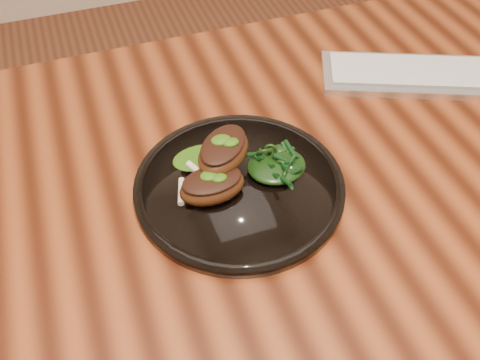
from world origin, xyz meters
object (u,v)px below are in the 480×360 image
lamb_chop_front (212,185)px  greens_heap (277,163)px  plate (239,186)px  keyboard (435,75)px  desk (256,201)px

lamb_chop_front → greens_heap: lamb_chop_front is taller
plate → keyboard: size_ratio=0.73×
lamb_chop_front → greens_heap: 0.11m
plate → lamb_chop_front: size_ratio=3.02×
keyboard → lamb_chop_front: bearing=-162.2°
lamb_chop_front → keyboard: size_ratio=0.24×
lamb_chop_front → greens_heap: (0.11, 0.02, -0.01)m
desk → keyboard: 0.41m
greens_heap → plate: bearing=-174.8°
plate → keyboard: bearing=18.2°
lamb_chop_front → keyboard: lamb_chop_front is taller
desk → plate: 0.11m
desk → greens_heap: greens_heap is taller
plate → greens_heap: 0.07m
lamb_chop_front → keyboard: 0.50m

